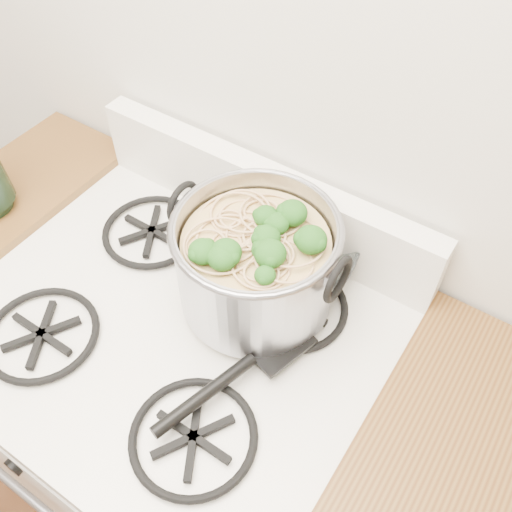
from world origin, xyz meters
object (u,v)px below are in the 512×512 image
object	(u,v)px
gas_range	(191,430)
glass_bowl	(290,266)
spatula	(277,340)
stock_pot	(256,263)

from	to	relation	value
gas_range	glass_bowl	xyz separation A→B (m)	(0.12, 0.21, 0.50)
spatula	stock_pot	bearing A→B (deg)	158.14
gas_range	stock_pot	size ratio (longest dim) A/B	2.91
stock_pot	spatula	xyz separation A→B (m)	(0.09, -0.07, -0.08)
gas_range	stock_pot	xyz separation A→B (m)	(0.10, 0.13, 0.58)
gas_range	glass_bowl	world-z (taller)	glass_bowl
gas_range	stock_pot	world-z (taller)	stock_pot
stock_pot	glass_bowl	bearing A→B (deg)	76.10
spatula	glass_bowl	distance (m)	0.17
glass_bowl	stock_pot	bearing A→B (deg)	-103.90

